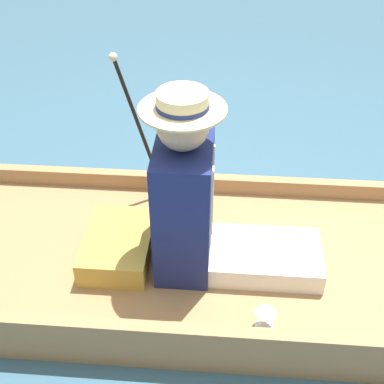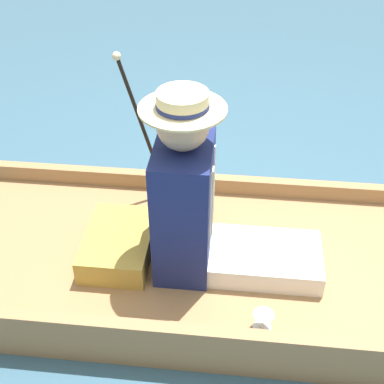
# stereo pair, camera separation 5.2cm
# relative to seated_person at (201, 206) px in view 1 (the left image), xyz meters

# --- Properties ---
(ground_plane) EXTENTS (16.00, 16.00, 0.00)m
(ground_plane) POSITION_rel_seated_person_xyz_m (-0.05, 0.14, -0.51)
(ground_plane) COLOR #385B70
(punt_boat) EXTENTS (1.13, 2.79, 0.25)m
(punt_boat) POSITION_rel_seated_person_xyz_m (-0.05, 0.14, -0.42)
(punt_boat) COLOR #997047
(punt_boat) RESTS_ON ground_plane
(seat_cushion) EXTENTS (0.46, 0.32, 0.13)m
(seat_cushion) POSITION_rel_seated_person_xyz_m (-0.01, -0.40, -0.28)
(seat_cushion) COLOR #B7933D
(seat_cushion) RESTS_ON punt_boat
(seated_person) EXTENTS (0.38, 0.83, 0.91)m
(seated_person) POSITION_rel_seated_person_xyz_m (0.00, 0.00, 0.00)
(seated_person) COLOR white
(seated_person) RESTS_ON punt_boat
(teddy_bear) EXTENTS (0.24, 0.14, 0.35)m
(teddy_bear) POSITION_rel_seated_person_xyz_m (-0.32, -0.05, -0.19)
(teddy_bear) COLOR beige
(teddy_bear) RESTS_ON punt_boat
(wine_glass) EXTENTS (0.09, 0.09, 0.09)m
(wine_glass) POSITION_rel_seated_person_xyz_m (0.37, 0.30, -0.29)
(wine_glass) COLOR silver
(wine_glass) RESTS_ON punt_boat
(walking_cane) EXTENTS (0.04, 0.25, 0.85)m
(walking_cane) POSITION_rel_seated_person_xyz_m (-0.52, -0.37, 0.14)
(walking_cane) COLOR black
(walking_cane) RESTS_ON punt_boat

